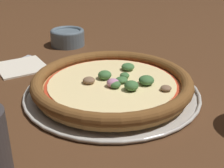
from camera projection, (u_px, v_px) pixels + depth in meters
ground_plane at (112, 94)px, 0.65m from camera, size 3.00×3.00×0.00m
pizza_tray at (112, 92)px, 0.65m from camera, size 0.36×0.36×0.01m
pizza at (112, 83)px, 0.64m from camera, size 0.33×0.33×0.04m
bowl_far at (67, 37)px, 0.94m from camera, size 0.10×0.10×0.05m
napkin at (21, 66)px, 0.78m from camera, size 0.13×0.13×0.01m
fork at (6, 66)px, 0.79m from camera, size 0.15×0.08×0.00m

